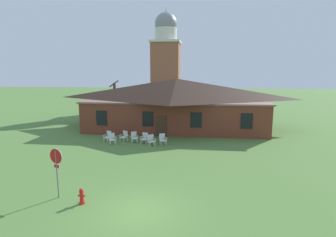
{
  "coord_description": "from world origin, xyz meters",
  "views": [
    {
      "loc": [
        2.69,
        -10.85,
        6.31
      ],
      "look_at": [
        0.32,
        8.81,
        2.86
      ],
      "focal_mm": 28.1,
      "sensor_mm": 36.0,
      "label": 1
    }
  ],
  "objects": [
    {
      "name": "lawn_chair_under_eave",
      "position": [
        -0.52,
        11.71,
        0.5
      ],
      "size": [
        0.79,
        0.83,
        0.96
      ],
      "color": "white",
      "rests_on": "ground"
    },
    {
      "name": "fire_hydrant",
      "position": [
        -2.92,
        0.5,
        0.38
      ],
      "size": [
        0.36,
        0.28,
        0.79
      ],
      "color": "red",
      "rests_on": "ground"
    },
    {
      "name": "lawn_chair_by_porch",
      "position": [
        -5.74,
        12.2,
        0.5
      ],
      "size": [
        0.76,
        0.81,
        0.96
      ],
      "color": "silver",
      "rests_on": "ground"
    },
    {
      "name": "lawn_chair_left_end",
      "position": [
        -4.24,
        12.42,
        0.5
      ],
      "size": [
        0.79,
        0.83,
        0.96
      ],
      "color": "silver",
      "rests_on": "ground"
    },
    {
      "name": "lawn_chair_right_end",
      "position": [
        -2.19,
        11.89,
        0.5
      ],
      "size": [
        0.69,
        0.73,
        0.96
      ],
      "color": "white",
      "rests_on": "ground"
    },
    {
      "name": "lawn_chair_near_door",
      "position": [
        -5.06,
        11.37,
        0.5
      ],
      "size": [
        0.83,
        0.86,
        0.96
      ],
      "color": "white",
      "rests_on": "ground"
    },
    {
      "name": "lawn_chair_middle",
      "position": [
        -3.23,
        12.13,
        0.5
      ],
      "size": [
        0.78,
        0.83,
        0.96
      ],
      "color": "white",
      "rests_on": "ground"
    },
    {
      "name": "dome_tower",
      "position": [
        -3.37,
        36.35,
        7.93
      ],
      "size": [
        5.18,
        5.18,
        17.49
      ],
      "color": "#93563D",
      "rests_on": "ground"
    },
    {
      "name": "lawn_chair_far_side",
      "position": [
        -1.46,
        11.21,
        0.5
      ],
      "size": [
        0.82,
        0.85,
        0.96
      ],
      "color": "silver",
      "rests_on": "ground"
    },
    {
      "name": "bare_tree_beside_building",
      "position": [
        -8.21,
        22.17,
        2.72
      ],
      "size": [
        2.12,
        2.14,
        5.37
      ],
      "color": "brown",
      "rests_on": "ground"
    },
    {
      "name": "ground_plane",
      "position": [
        0.0,
        0.0,
        0.0
      ],
      "size": [
        200.0,
        200.0,
        0.0
      ],
      "primitive_type": "plane",
      "color": "#517A38"
    },
    {
      "name": "brick_building",
      "position": [
        -0.0,
        19.58,
        2.88
      ],
      "size": [
        19.99,
        10.4,
        5.65
      ],
      "color": "brown",
      "rests_on": "ground"
    },
    {
      "name": "stop_sign",
      "position": [
        -4.39,
        0.97,
        1.85
      ],
      "size": [
        0.77,
        0.28,
        2.61
      ],
      "color": "slate",
      "rests_on": "ground"
    }
  ]
}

